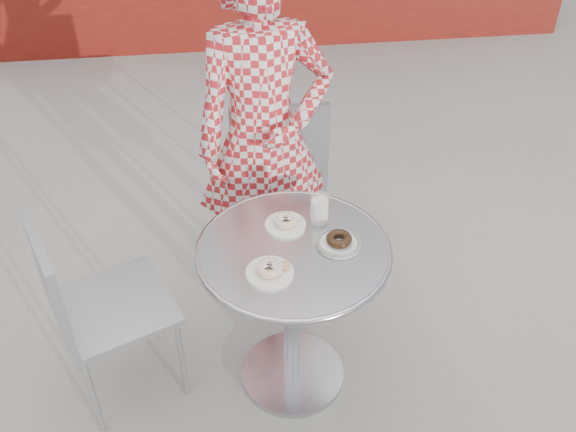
{
  "coord_description": "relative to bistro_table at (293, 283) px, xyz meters",
  "views": [
    {
      "loc": [
        -0.22,
        -1.88,
        2.39
      ],
      "look_at": [
        0.03,
        0.07,
        0.84
      ],
      "focal_mm": 40.0,
      "sensor_mm": 36.0,
      "label": 1
    }
  ],
  "objects": [
    {
      "name": "plate_near",
      "position": [
        -0.1,
        -0.13,
        0.21
      ],
      "size": [
        0.18,
        0.18,
        0.05
      ],
      "rotation": [
        0.0,
        0.0,
        -0.24
      ],
      "color": "white",
      "rests_on": "bistro_table"
    },
    {
      "name": "plate_far",
      "position": [
        -0.01,
        0.14,
        0.2
      ],
      "size": [
        0.17,
        0.17,
        0.04
      ],
      "rotation": [
        0.0,
        0.0,
        -0.04
      ],
      "color": "white",
      "rests_on": "bistro_table"
    },
    {
      "name": "chair_far",
      "position": [
        0.04,
        0.94,
        -0.28
      ],
      "size": [
        0.48,
        0.48,
        0.99
      ],
      "rotation": [
        0.0,
        0.0,
        3.12
      ],
      "color": "#A5A7AC",
      "rests_on": "ground"
    },
    {
      "name": "seated_person",
      "position": [
        -0.05,
        0.65,
        0.29
      ],
      "size": [
        0.69,
        0.51,
        1.74
      ],
      "primitive_type": "imported",
      "rotation": [
        0.0,
        0.0,
        0.15
      ],
      "color": "red",
      "rests_on": "ground"
    },
    {
      "name": "bistro_table",
      "position": [
        0.0,
        0.0,
        0.0
      ],
      "size": [
        0.76,
        0.76,
        0.77
      ],
      "rotation": [
        0.0,
        0.0,
        -0.12
      ],
      "color": "silver",
      "rests_on": "ground"
    },
    {
      "name": "ground",
      "position": [
        -0.04,
        0.04,
        -0.58
      ],
      "size": [
        60.0,
        60.0,
        0.0
      ],
      "primitive_type": "plane",
      "color": "#A9A6A1",
      "rests_on": "ground"
    },
    {
      "name": "chair_left",
      "position": [
        -0.74,
        0.06,
        -0.3
      ],
      "size": [
        0.58,
        0.58,
        0.93
      ],
      "rotation": [
        0.0,
        0.0,
        1.97
      ],
      "color": "#A5A7AC",
      "rests_on": "ground"
    },
    {
      "name": "plate_checker",
      "position": [
        0.18,
        -0.0,
        0.2
      ],
      "size": [
        0.18,
        0.18,
        0.05
      ],
      "rotation": [
        0.0,
        0.0,
        0.18
      ],
      "color": "white",
      "rests_on": "bistro_table"
    },
    {
      "name": "milk_cup",
      "position": [
        0.12,
        0.15,
        0.24
      ],
      "size": [
        0.08,
        0.08,
        0.12
      ],
      "rotation": [
        0.0,
        0.0,
        -0.38
      ],
      "color": "white",
      "rests_on": "bistro_table"
    }
  ]
}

